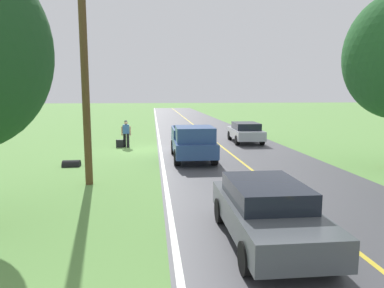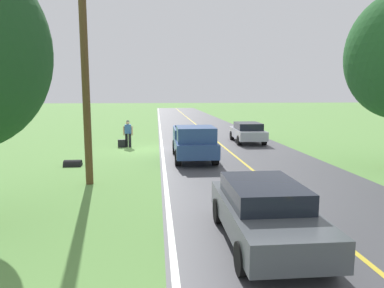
{
  "view_description": "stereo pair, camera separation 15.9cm",
  "coord_description": "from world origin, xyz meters",
  "views": [
    {
      "loc": [
        -0.45,
        21.74,
        3.48
      ],
      "look_at": [
        -1.92,
        8.59,
        1.57
      ],
      "focal_mm": 33.28,
      "sensor_mm": 36.0,
      "label": 1
    },
    {
      "loc": [
        -0.61,
        21.76,
        3.48
      ],
      "look_at": [
        -1.92,
        8.59,
        1.57
      ],
      "focal_mm": 33.28,
      "sensor_mm": 36.0,
      "label": 2
    }
  ],
  "objects": [
    {
      "name": "lane_centre_line",
      "position": [
        -4.91,
        0.0,
        0.01
      ],
      "size": [
        0.14,
        117.6,
        0.0
      ],
      "primitive_type": "cube",
      "color": "gold",
      "rests_on": "ground"
    },
    {
      "name": "suitcase_carried",
      "position": [
        1.66,
        -1.16,
        0.25
      ],
      "size": [
        0.47,
        0.22,
        0.5
      ],
      "primitive_type": "cube",
      "rotation": [
        0.0,
        0.0,
        1.61
      ],
      "color": "black",
      "rests_on": "ground"
    },
    {
      "name": "sedan_ahead_same_lane",
      "position": [
        -3.07,
        14.02,
        0.75
      ],
      "size": [
        1.96,
        4.41,
        1.41
      ],
      "color": "#4C5156",
      "rests_on": "ground"
    },
    {
      "name": "sedan_near_oncoming",
      "position": [
        -6.95,
        -2.59,
        0.75
      ],
      "size": [
        2.06,
        4.47,
        1.41
      ],
      "color": "#B2B7C1",
      "rests_on": "ground"
    },
    {
      "name": "hitchhiker_walking",
      "position": [
        1.24,
        -1.25,
        0.98
      ],
      "size": [
        0.62,
        0.51,
        1.75
      ],
      "color": "black",
      "rests_on": "ground"
    },
    {
      "name": "utility_pole_roadside",
      "position": [
        2.0,
        8.09,
        3.62
      ],
      "size": [
        0.28,
        0.28,
        7.23
      ],
      "primitive_type": "cylinder",
      "color": "brown",
      "rests_on": "ground"
    },
    {
      "name": "road_surface",
      "position": [
        -4.91,
        0.0,
        0.0
      ],
      "size": [
        8.33,
        120.0,
        0.0
      ],
      "primitive_type": "cube",
      "color": "#47474C",
      "rests_on": "ground"
    },
    {
      "name": "ground_plane",
      "position": [
        0.0,
        0.0,
        0.0
      ],
      "size": [
        200.0,
        200.0,
        0.0
      ],
      "primitive_type": "plane",
      "color": "#609347"
    },
    {
      "name": "drainage_culvert",
      "position": [
        3.42,
        4.59,
        0.0
      ],
      "size": [
        0.8,
        0.6,
        0.6
      ],
      "primitive_type": "cylinder",
      "rotation": [
        0.0,
        1.57,
        0.0
      ],
      "color": "black",
      "rests_on": "ground"
    },
    {
      "name": "lane_edge_line",
      "position": [
        -0.92,
        0.0,
        0.01
      ],
      "size": [
        0.16,
        117.6,
        0.0
      ],
      "primitive_type": "cube",
      "color": "silver",
      "rests_on": "ground"
    },
    {
      "name": "pickup_truck_passing",
      "position": [
        -2.52,
        3.57,
        0.97
      ],
      "size": [
        2.15,
        5.42,
        1.82
      ],
      "color": "#2D4C84",
      "rests_on": "ground"
    }
  ]
}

